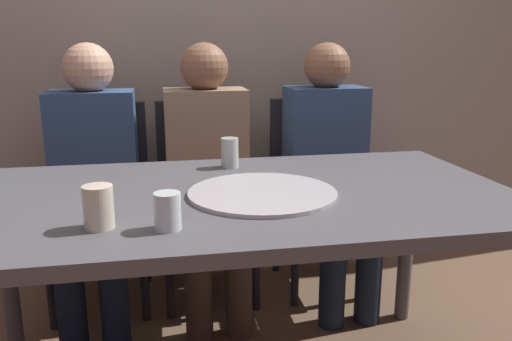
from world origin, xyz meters
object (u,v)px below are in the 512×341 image
Objects in this scene: pizza_tray at (262,193)px; chair_middle at (206,185)px; tumbler_near at (168,211)px; guest_by_wall at (330,161)px; guest_in_sweater at (93,172)px; tumbler_far at (230,153)px; wine_glass at (98,207)px; guest_in_beanie at (209,167)px; chair_left at (99,191)px; dining_table at (236,214)px; chair_right at (319,180)px.

chair_middle is (-0.09, 0.90, -0.22)m from pizza_tray.
guest_by_wall is at bearing 52.77° from tumbler_near.
tumbler_far is at bearing 143.57° from guest_in_sweater.
tumbler_far is 1.00× the size of wine_glass.
wine_glass is at bearing -125.36° from tumbler_far.
guest_in_beanie is (-0.09, 0.75, -0.09)m from pizza_tray.
chair_left is at bearing 134.27° from tumbler_far.
guest_in_sweater is (-0.53, 0.39, -0.14)m from tumbler_far.
dining_table is at bearing 147.83° from pizza_tray.
chair_left is (-0.50, 0.86, -0.15)m from dining_table.
chair_right is (1.04, 0.00, 0.00)m from chair_left.
guest_in_beanie reaches higher than tumbler_near.
guest_in_sweater reaches higher than chair_left.
dining_table is 0.87m from chair_middle.
chair_middle is 0.77× the size of guest_in_sweater.
guest_in_sweater is at bearing 106.31° from tumbler_near.
guest_in_beanie reaches higher than wine_glass.
tumbler_far is 0.60m from chair_middle.
tumbler_near is 0.08× the size of guest_by_wall.
chair_middle reaches higher than tumbler_near.
chair_left is 0.77× the size of guest_by_wall.
guest_in_beanie is (0.49, 0.00, 0.00)m from guest_in_sweater.
chair_right is at bearing 56.61° from tumbler_near.
wine_glass is at bearing -146.44° from dining_table.
wine_glass is at bearing 69.31° from guest_in_beanie.
guest_in_sweater is (-0.57, 0.75, -0.09)m from pizza_tray.
guest_by_wall is at bearing -180.00° from guest_in_beanie.
pizza_tray is 0.38× the size of guest_in_sweater.
guest_in_sweater is 1.00× the size of guest_in_beanie.
chair_left is at bearing 120.17° from dining_table.
chair_middle and chair_right have the same top height.
wine_glass reaches higher than pizza_tray.
chair_middle is at bearing 95.46° from pizza_tray.
guest_in_sweater reaches higher than chair_right.
dining_table is 0.34m from tumbler_far.
tumbler_near is at bearing -111.38° from tumbler_far.
tumbler_near is 0.08× the size of guest_in_beanie.
chair_middle is at bearing 71.96° from wine_glass.
chair_right is (0.47, 0.90, -0.22)m from pizza_tray.
pizza_tray is at bearing 62.44° from chair_right.
pizza_tray is 0.95m from guest_in_sweater.
dining_table is 3.83× the size of pizza_tray.
tumbler_far is at bearing 94.28° from chair_middle.
guest_in_beanie reaches higher than chair_left.
wine_glass is at bearing 97.57° from guest_in_sweater.
chair_right is at bearing 62.44° from pizza_tray.
wine_glass is 0.09× the size of guest_by_wall.
chair_middle is 0.77× the size of guest_in_beanie.
tumbler_far is 0.69m from wine_glass.
wine_glass is 1.46m from chair_right.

